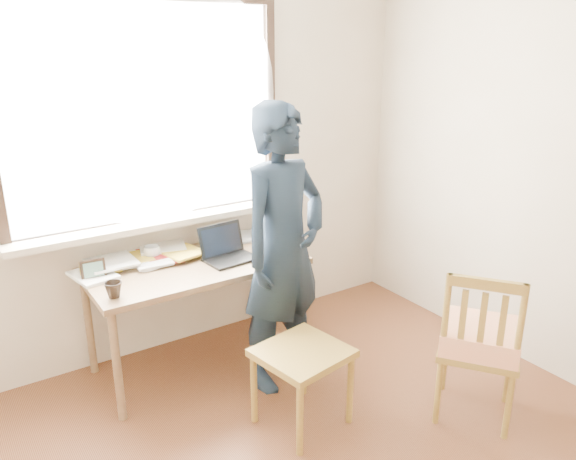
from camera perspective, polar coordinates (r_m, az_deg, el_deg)
room_shell at (r=2.14m, az=7.03°, el=7.77°), size 3.52×4.02×2.61m
desk at (r=3.58m, az=-9.34°, el=-4.45°), size 1.33×0.67×0.71m
laptop at (r=3.59m, az=-6.24°, el=-2.13°), size 0.33×0.28×0.21m
mug_white at (r=3.67m, az=-13.65°, el=-2.23°), size 0.13×0.13×0.09m
mug_dark at (r=3.19m, az=-17.30°, el=-5.82°), size 0.10×0.10×0.09m
mouse at (r=3.67m, az=-1.93°, el=-2.10°), size 0.08×0.06×0.03m
desk_clutter at (r=3.60m, az=-14.93°, el=-3.02°), size 0.93×0.43×0.05m
book_a at (r=3.60m, az=-15.50°, el=-3.31°), size 0.23×0.31×0.03m
book_b at (r=3.93m, az=-5.58°, el=-0.83°), size 0.22×0.27×0.02m
picture_frame at (r=3.45m, az=-19.17°, el=-3.91°), size 0.14×0.03×0.11m
work_chair at (r=3.12m, az=1.46°, el=-13.20°), size 0.51×0.49×0.46m
side_chair at (r=3.31m, az=18.90°, el=-10.50°), size 0.57×0.58×0.91m
person at (r=3.31m, az=-0.47°, el=-2.00°), size 0.71×0.55×1.73m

